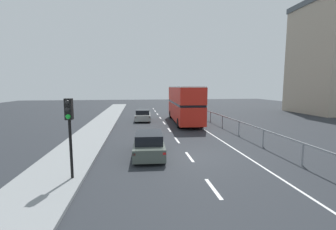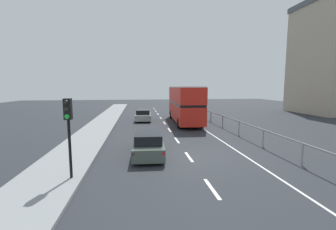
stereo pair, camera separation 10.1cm
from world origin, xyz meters
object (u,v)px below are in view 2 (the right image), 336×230
double_decker_bus_red (185,103)px  traffic_signal_pole (68,119)px  hatchback_car_near (148,144)px  sedan_car_ahead (143,115)px

double_decker_bus_red → traffic_signal_pole: (-8.21, -15.60, 0.54)m
double_decker_bus_red → hatchback_car_near: bearing=-108.9°
hatchback_car_near → sedan_car_ahead: (0.01, 14.38, -0.03)m
hatchback_car_near → sedan_car_ahead: bearing=92.2°
traffic_signal_pole → hatchback_car_near: bearing=43.5°
hatchback_car_near → traffic_signal_pole: bearing=-134.2°
hatchback_car_near → traffic_signal_pole: size_ratio=1.25×
hatchback_car_near → traffic_signal_pole: (-3.52, -3.35, 2.07)m
double_decker_bus_red → traffic_signal_pole: double_decker_bus_red is taller
double_decker_bus_red → hatchback_car_near: size_ratio=2.40×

